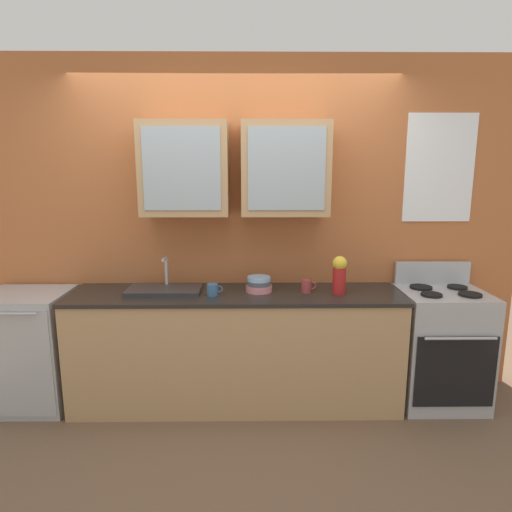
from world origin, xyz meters
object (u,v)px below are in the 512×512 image
Objects in this scene: vase at (339,274)px; cup_near_sink at (213,290)px; cup_near_bowls at (307,286)px; bowl_stack at (259,284)px; stove_range at (440,346)px; dishwasher at (30,350)px; sink_faucet at (164,289)px.

cup_near_sink is at bearing -178.16° from vase.
cup_near_bowls is at bearing 170.01° from vase.
bowl_stack reaches higher than cup_near_bowls.
stove_range is 1.00m from vase.
stove_range reaches higher than dishwasher.
dishwasher is at bearing -179.83° from cup_near_bowls.
vase reaches higher than cup_near_bowls.
stove_range is 9.52× the size of cup_near_bowls.
sink_faucet is 0.39m from cup_near_sink.
dishwasher is (-1.75, -0.04, -0.50)m from bowl_stack.
sink_faucet is 0.72m from bowl_stack.
sink_faucet is 1.07m from cup_near_bowls.
cup_near_bowls is at bearing 179.91° from stove_range.
stove_range is 1.94× the size of sink_faucet.
cup_near_sink is at bearing -174.17° from cup_near_bowls.
bowl_stack is 1.77× the size of cup_near_bowls.
vase is (1.31, -0.07, 0.13)m from sink_faucet.
vase reaches higher than sink_faucet.
bowl_stack is 1.82m from dishwasher.
bowl_stack is 0.36m from cup_near_sink.
stove_range is 2.17m from sink_faucet.
vase is at bearing -177.21° from stove_range.
vase is at bearing -3.03° from sink_faucet.
stove_range is 1.15m from cup_near_bowls.
bowl_stack is at bearing 0.33° from sink_faucet.
dishwasher is (-1.41, 0.06, -0.49)m from cup_near_sink.
vase reaches higher than stove_range.
vase reaches higher than dishwasher.
sink_faucet is at bearing 176.97° from vase.
cup_near_sink is at bearing -163.10° from bowl_stack.
cup_near_sink is (-1.74, -0.07, 0.48)m from stove_range.
bowl_stack is at bearing 16.90° from cup_near_sink.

